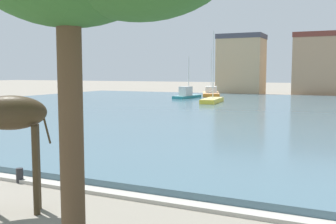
{
  "coord_description": "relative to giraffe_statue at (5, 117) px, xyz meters",
  "views": [
    {
      "loc": [
        5.23,
        -1.49,
        3.78
      ],
      "look_at": [
        -1.44,
        12.88,
        2.2
      ],
      "focal_mm": 42.4,
      "sensor_mm": 36.0,
      "label": 1
    }
  ],
  "objects": [
    {
      "name": "sailboat_teal",
      "position": [
        -11.88,
        42.31,
        -2.02
      ],
      "size": [
        2.37,
        6.1,
        5.93
      ],
      "color": "teal",
      "rests_on": "ground"
    },
    {
      "name": "harbor_water",
      "position": [
        3.0,
        29.45,
        -2.46
      ],
      "size": [
        76.66,
        53.27,
        0.34
      ],
      "primitive_type": "cube",
      "color": "#476675",
      "rests_on": "ground"
    },
    {
      "name": "sailboat_yellow",
      "position": [
        -6.31,
        36.2,
        -2.17
      ],
      "size": [
        2.24,
        6.53,
        8.51
      ],
      "color": "gold",
      "rests_on": "ground"
    },
    {
      "name": "mooring_bollard",
      "position": [
        -2.04,
        2.42,
        -2.38
      ],
      "size": [
        0.24,
        0.24,
        0.5
      ],
      "primitive_type": "cylinder",
      "color": "#232326",
      "rests_on": "ground"
    },
    {
      "name": "townhouse_tall_gabled",
      "position": [
        -8.9,
        58.72,
        2.45
      ],
      "size": [
        7.49,
        5.72,
        10.13
      ],
      "color": "tan",
      "rests_on": "ground"
    },
    {
      "name": "sailboat_orange",
      "position": [
        -10.96,
        49.09,
        -2.05
      ],
      "size": [
        5.02,
        9.0,
        7.07
      ],
      "color": "orange",
      "rests_on": "ground"
    },
    {
      "name": "quay_edge_coping",
      "position": [
        3.0,
        2.57,
        -2.57
      ],
      "size": [
        76.66,
        0.5,
        0.12
      ],
      "primitive_type": "cube",
      "color": "#ADA89E",
      "rests_on": "ground"
    },
    {
      "name": "giraffe_statue",
      "position": [
        0.0,
        0.0,
        0.0
      ],
      "size": [
        2.56,
        2.17,
        5.15
      ],
      "color": "#382B19",
      "rests_on": "ground"
    },
    {
      "name": "townhouse_wide_warehouse",
      "position": [
        3.12,
        60.87,
        2.4
      ],
      "size": [
        7.26,
        7.78,
        10.03
      ],
      "color": "tan",
      "rests_on": "ground"
    }
  ]
}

